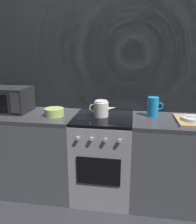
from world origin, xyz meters
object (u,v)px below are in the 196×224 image
at_px(pitcher, 153,107).
at_px(microwave, 9,100).
at_px(kettle, 101,109).
at_px(stove_unit, 103,157).
at_px(mixing_bowl, 54,112).
at_px(dish_pile, 193,120).

bearing_deg(pitcher, microwave, -178.21).
bearing_deg(pitcher, kettle, -171.11).
bearing_deg(microwave, kettle, -1.82).
height_order(stove_unit, microwave, microwave).
relative_size(stove_unit, kettle, 3.16).
xyz_separation_m(microwave, pitcher, (1.56, 0.05, -0.03)).
relative_size(mixing_bowl, dish_pile, 0.50).
xyz_separation_m(stove_unit, dish_pile, (0.87, -0.03, 0.47)).
distance_m(stove_unit, dish_pile, 0.99).
height_order(microwave, mixing_bowl, microwave).
xyz_separation_m(microwave, dish_pile, (1.93, -0.08, -0.12)).
bearing_deg(kettle, pitcher, 8.89).
bearing_deg(mixing_bowl, microwave, 170.46).
bearing_deg(pitcher, stove_unit, -168.13).
relative_size(microwave, pitcher, 2.30).
xyz_separation_m(stove_unit, pitcher, (0.50, 0.11, 0.55)).
distance_m(microwave, pitcher, 1.57).
xyz_separation_m(kettle, mixing_bowl, (-0.48, -0.06, -0.04)).
xyz_separation_m(kettle, dish_pile, (0.89, -0.05, -0.06)).
bearing_deg(kettle, microwave, 178.18).
bearing_deg(microwave, stove_unit, -3.05).
bearing_deg(dish_pile, stove_unit, 178.26).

